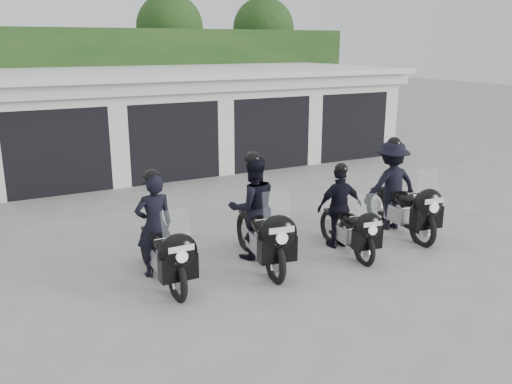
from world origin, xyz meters
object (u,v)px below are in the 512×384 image
police_bike_c (344,213)px  police_bike_d (396,191)px  police_bike_a (160,238)px  police_bike_b (257,216)px

police_bike_c → police_bike_d: (1.59, 0.36, 0.14)m
police_bike_c → police_bike_d: 1.64m
police_bike_c → police_bike_a: bearing=-176.9°
police_bike_b → police_bike_c: (1.70, -0.27, -0.13)m
police_bike_c → police_bike_d: police_bike_d is taller
police_bike_a → police_bike_c: 3.48m
police_bike_a → police_bike_b: bearing=0.7°
police_bike_b → police_bike_d: size_ratio=1.00×
police_bike_a → police_bike_b: size_ratio=0.94×
police_bike_a → police_bike_d: size_ratio=0.94×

